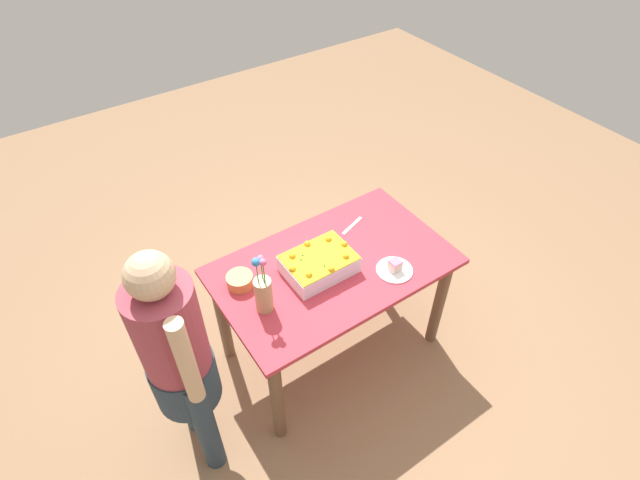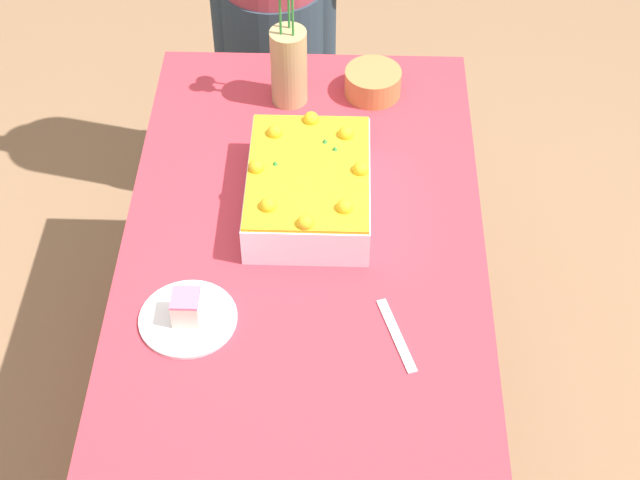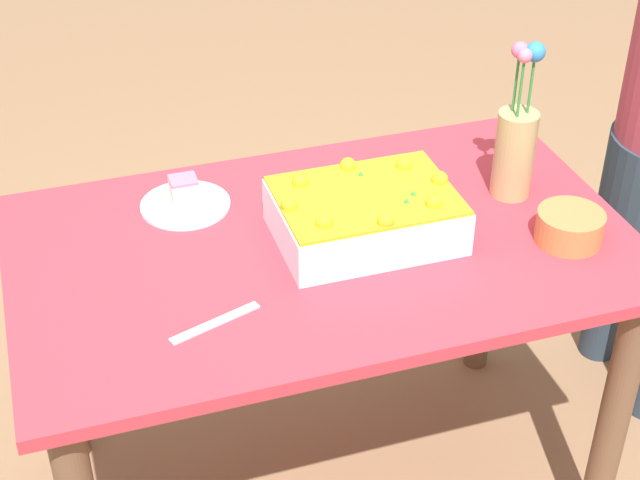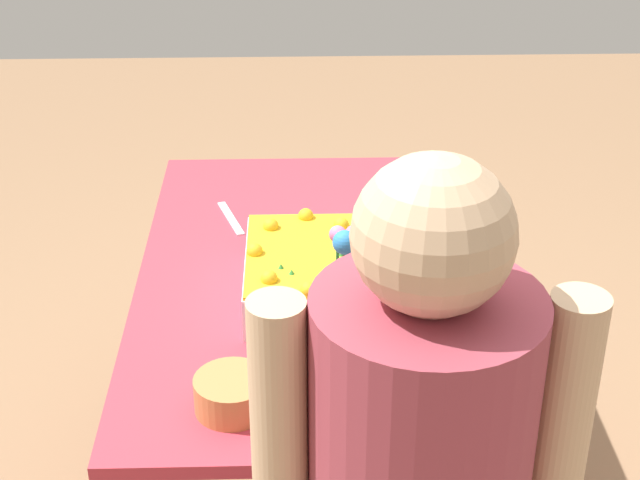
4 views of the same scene
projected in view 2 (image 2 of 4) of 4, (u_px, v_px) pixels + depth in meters
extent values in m
plane|color=#906B4C|center=(307.00, 423.00, 2.74)|extent=(8.00, 8.00, 0.00)
cube|color=#BC3341|center=(304.00, 238.00, 2.18)|extent=(1.32, 0.80, 0.03)
cylinder|color=brown|center=(425.00, 185.00, 2.86)|extent=(0.07, 0.07, 0.74)
cylinder|color=brown|center=(203.00, 180.00, 2.87)|extent=(0.07, 0.07, 0.74)
cube|color=white|center=(309.00, 188.00, 2.20)|extent=(0.38, 0.27, 0.10)
cube|color=gold|center=(308.00, 171.00, 2.16)|extent=(0.37, 0.27, 0.01)
sphere|color=gold|center=(311.00, 119.00, 2.27)|extent=(0.04, 0.04, 0.04)
sphere|color=gold|center=(275.00, 132.00, 2.24)|extent=(0.04, 0.04, 0.04)
sphere|color=gold|center=(256.00, 167.00, 2.16)|extent=(0.04, 0.04, 0.04)
sphere|color=gold|center=(268.00, 205.00, 2.07)|extent=(0.04, 0.04, 0.04)
sphere|color=gold|center=(305.00, 223.00, 2.04)|extent=(0.04, 0.04, 0.04)
sphere|color=gold|center=(345.00, 207.00, 2.07)|extent=(0.04, 0.04, 0.04)
sphere|color=gold|center=(361.00, 169.00, 2.15)|extent=(0.04, 0.04, 0.04)
sphere|color=gold|center=(346.00, 134.00, 2.23)|extent=(0.04, 0.04, 0.04)
cone|color=#2D8438|center=(275.00, 164.00, 2.17)|extent=(0.02, 0.02, 0.02)
cone|color=#2D8438|center=(325.00, 142.00, 2.22)|extent=(0.02, 0.02, 0.02)
cone|color=#2D8438|center=(335.00, 149.00, 2.20)|extent=(0.02, 0.02, 0.02)
cylinder|color=white|center=(188.00, 319.00, 2.00)|extent=(0.20, 0.20, 0.01)
cube|color=#F5D9CA|center=(186.00, 308.00, 1.98)|extent=(0.06, 0.06, 0.06)
cube|color=pink|center=(185.00, 298.00, 1.95)|extent=(0.06, 0.06, 0.01)
cube|color=silver|center=(396.00, 335.00, 1.98)|extent=(0.19, 0.08, 0.00)
cylinder|color=tan|center=(289.00, 67.00, 2.42)|extent=(0.09, 0.09, 0.20)
cylinder|color=#2D8438|center=(289.00, 2.00, 2.30)|extent=(0.01, 0.01, 0.14)
cylinder|color=#2D8438|center=(280.00, 9.00, 2.28)|extent=(0.01, 0.01, 0.14)
cylinder|color=#2D8438|center=(293.00, 10.00, 2.28)|extent=(0.01, 0.01, 0.14)
cylinder|color=#C07942|center=(373.00, 82.00, 2.48)|extent=(0.14, 0.14, 0.07)
cylinder|color=#2A3A49|center=(236.00, 95.00, 3.11)|extent=(0.11, 0.11, 0.78)
cylinder|color=#2A3A49|center=(318.00, 97.00, 3.11)|extent=(0.11, 0.11, 0.78)
cylinder|color=#2A3A49|center=(274.00, 24.00, 2.91)|extent=(0.31, 0.32, 0.28)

